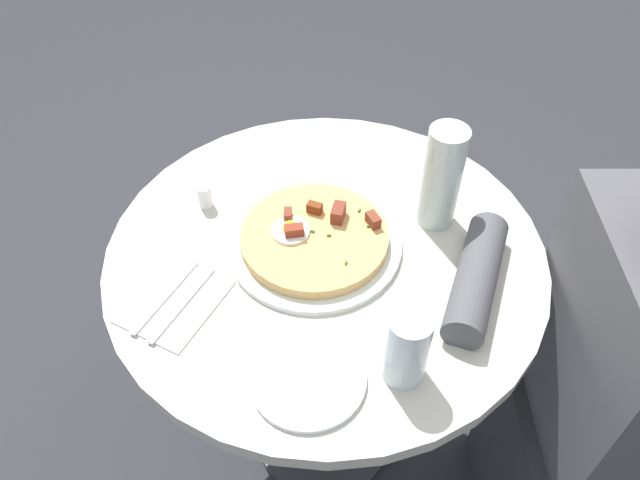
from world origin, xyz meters
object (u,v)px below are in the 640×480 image
person_seated (595,402)px  water_bottle (442,178)px  pizza_plate (314,244)px  knife (166,296)px  breakfast_pizza (314,237)px  salt_shaker (205,196)px  fork (183,303)px  water_glass (407,347)px  bread_plate (308,378)px  dining_table (325,306)px

person_seated → water_bottle: bearing=-131.1°
pizza_plate → knife: pizza_plate is taller
breakfast_pizza → water_bottle: size_ratio=1.30×
knife → water_bottle: bearing=-40.6°
pizza_plate → salt_shaker: (-0.11, -0.21, 0.02)m
fork → water_glass: size_ratio=1.31×
knife → salt_shaker: 0.23m
fork → knife: (-0.02, -0.03, 0.00)m
person_seated → breakfast_pizza: size_ratio=4.18×
knife → pizza_plate: bearing=-36.8°
water_bottle → pizza_plate: bearing=-72.8°
bread_plate → water_glass: 0.16m
bread_plate → salt_shaker: bearing=-152.3°
knife → water_bottle: size_ratio=0.86×
dining_table → bread_plate: size_ratio=4.43×
person_seated → fork: size_ratio=6.31×
pizza_plate → knife: 0.28m
person_seated → pizza_plate: bearing=-110.0°
breakfast_pizza → dining_table: bearing=69.7°
dining_table → water_glass: (0.26, 0.12, 0.24)m
dining_table → water_bottle: water_bottle is taller
person_seated → water_bottle: person_seated is taller
dining_table → breakfast_pizza: size_ratio=2.99×
pizza_plate → bread_plate: bearing=-1.8°
person_seated → water_glass: bearing=-79.7°
person_seated → fork: person_seated is taller
dining_table → pizza_plate: 0.18m
water_glass → breakfast_pizza: bearing=-152.6°
bread_plate → knife: 0.29m
dining_table → bread_plate: bread_plate is taller
water_glass → fork: bearing=-109.7°
pizza_plate → knife: size_ratio=1.79×
person_seated → water_glass: person_seated is taller
bread_plate → water_glass: (-0.01, 0.15, 0.06)m
bread_plate → salt_shaker: (-0.39, -0.21, 0.02)m
person_seated → bread_plate: 0.60m
dining_table → water_bottle: size_ratio=3.87×
water_glass → salt_shaker: bearing=-136.9°
bread_plate → person_seated: bearing=98.9°
knife → water_bottle: (-0.19, 0.49, 0.10)m
water_bottle → fork: bearing=-65.2°
person_seated → salt_shaker: person_seated is taller
pizza_plate → water_glass: (0.27, 0.14, 0.06)m
pizza_plate → salt_shaker: size_ratio=6.57×
person_seated → fork: 0.80m
breakfast_pizza → water_glass: (0.27, 0.14, 0.04)m
dining_table → person_seated: 0.55m
pizza_plate → salt_shaker: salt_shaker is taller
breakfast_pizza → water_bottle: 0.26m
person_seated → salt_shaker: (-0.30, -0.75, 0.26)m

